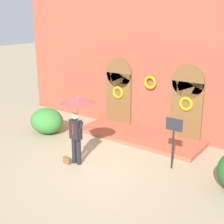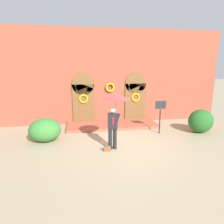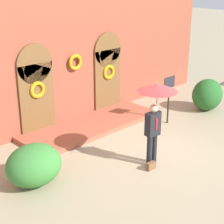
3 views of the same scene
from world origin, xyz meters
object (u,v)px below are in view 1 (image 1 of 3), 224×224
shrub_left (47,121)px  handbag (67,160)px  person_with_umbrella (77,110)px  sign_post (173,135)px

shrub_left → handbag: bearing=-30.8°
person_with_umbrella → handbag: (-0.36, -0.20, -1.80)m
person_with_umbrella → shrub_left: (-3.06, 1.41, -1.37)m
handbag → sign_post: bearing=32.3°
person_with_umbrella → sign_post: person_with_umbrella is taller
sign_post → person_with_umbrella: bearing=-149.5°
sign_post → shrub_left: sign_post is taller
sign_post → handbag: bearing=-149.6°
person_with_umbrella → handbag: size_ratio=8.44×
sign_post → shrub_left: (-5.72, -0.16, -0.62)m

